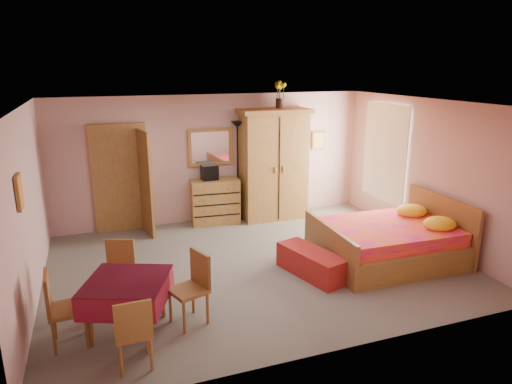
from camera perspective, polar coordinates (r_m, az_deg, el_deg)
name	(u,v)px	position (r m, az deg, el deg)	size (l,w,h in m)	color
floor	(256,265)	(7.56, 0.06, -9.08)	(6.50, 6.50, 0.00)	slate
ceiling	(257,104)	(6.89, 0.07, 10.97)	(6.50, 6.50, 0.00)	brown
wall_back	(215,158)	(9.44, -5.14, 4.20)	(6.50, 0.10, 2.60)	tan
wall_front	(337,246)	(4.96, 10.05, -6.62)	(6.50, 0.10, 2.60)	tan
wall_left	(27,210)	(6.78, -26.74, -2.01)	(0.10, 5.00, 2.60)	tan
wall_right	(426,172)	(8.74, 20.53, 2.34)	(0.10, 5.00, 2.60)	tan
doorway	(121,179)	(9.19, -16.57, 1.53)	(1.06, 0.12, 2.15)	#9E6B35
window	(385,152)	(9.61, 15.86, 4.78)	(0.08, 1.40, 1.95)	white
picture_left	(19,192)	(6.10, -27.50, -0.01)	(0.04, 0.32, 0.42)	orange
picture_back	(318,140)	(10.21, 7.80, 6.40)	(0.30, 0.04, 0.40)	#D8BF59
chest_of_drawers	(215,201)	(9.40, -5.15, -1.15)	(0.97, 0.49, 0.92)	#A27536
wall_mirror	(211,147)	(9.35, -5.64, 5.62)	(0.95, 0.05, 0.75)	white
stereo	(210,172)	(9.24, -5.82, 2.45)	(0.32, 0.24, 0.30)	black
floor_lamp	(238,171)	(9.46, -2.30, 2.61)	(0.26, 0.26, 2.06)	black
wardrobe	(273,165)	(9.53, 2.20, 3.44)	(1.47, 0.76, 2.30)	#A37437
sunflower_vase	(280,94)	(9.45, 2.98, 12.09)	(0.22, 0.22, 0.56)	yellow
bed	(387,232)	(7.83, 16.10, -4.77)	(2.22, 1.75, 1.03)	#D8156A
bench	(311,263)	(7.19, 6.93, -8.80)	(0.44, 1.20, 0.40)	maroon
dining_table	(128,306)	(5.90, -15.68, -13.50)	(0.93, 0.93, 0.68)	maroon
chair_south	(133,330)	(5.25, -15.11, -16.37)	(0.38, 0.38, 0.85)	#AB703A
chair_north	(118,274)	(6.53, -16.89, -9.77)	(0.39, 0.39, 0.86)	#A96A39
chair_west	(68,308)	(5.81, -22.45, -13.28)	(0.42, 0.42, 0.93)	olive
chair_east	(188,290)	(5.86, -8.48, -11.97)	(0.42, 0.42, 0.92)	#9E6835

